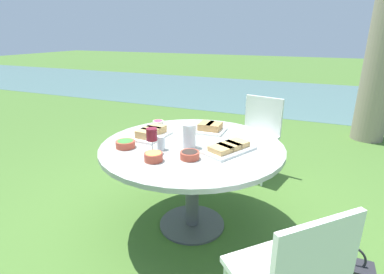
% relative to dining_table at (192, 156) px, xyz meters
% --- Properties ---
extents(ground_plane, '(40.00, 40.00, 0.00)m').
position_rel_dining_table_xyz_m(ground_plane, '(0.00, 0.00, -0.64)').
color(ground_plane, '#446B2B').
extents(river_strip, '(40.00, 4.69, 0.01)m').
position_rel_dining_table_xyz_m(river_strip, '(0.00, 6.10, -0.64)').
color(river_strip, '#4C706B').
rests_on(river_strip, ground_plane).
extents(dining_table, '(1.43, 1.43, 0.74)m').
position_rel_dining_table_xyz_m(dining_table, '(0.00, 0.00, 0.00)').
color(dining_table, '#4C4C51').
rests_on(dining_table, ground_plane).
extents(chair_near_right, '(0.52, 0.51, 0.89)m').
position_rel_dining_table_xyz_m(chair_near_right, '(0.29, 1.23, -0.12)').
color(chair_near_right, white).
rests_on(chair_near_right, ground_plane).
extents(water_pitcher, '(0.11, 0.10, 0.18)m').
position_rel_dining_table_xyz_m(water_pitcher, '(0.01, -0.07, 0.19)').
color(water_pitcher, silver).
rests_on(water_pitcher, dining_table).
extents(wine_glass, '(0.08, 0.08, 0.18)m').
position_rel_dining_table_xyz_m(wine_glass, '(-0.20, -0.27, 0.23)').
color(wine_glass, silver).
rests_on(wine_glass, dining_table).
extents(platter_bread_main, '(0.37, 0.44, 0.06)m').
position_rel_dining_table_xyz_m(platter_bread_main, '(0.31, -0.03, 0.13)').
color(platter_bread_main, white).
rests_on(platter_bread_main, dining_table).
extents(platter_charcuterie, '(0.24, 0.35, 0.08)m').
position_rel_dining_table_xyz_m(platter_charcuterie, '(-0.38, 0.02, 0.14)').
color(platter_charcuterie, white).
rests_on(platter_charcuterie, dining_table).
extents(platter_sandwich_side, '(0.34, 0.25, 0.08)m').
position_rel_dining_table_xyz_m(platter_sandwich_side, '(0.01, 0.36, 0.13)').
color(platter_sandwich_side, white).
rests_on(platter_sandwich_side, dining_table).
extents(bowl_fries, '(0.13, 0.13, 0.06)m').
position_rel_dining_table_xyz_m(bowl_fries, '(-0.12, -0.40, 0.13)').
color(bowl_fries, '#B74733').
rests_on(bowl_fries, dining_table).
extents(bowl_salad, '(0.15, 0.15, 0.05)m').
position_rel_dining_table_xyz_m(bowl_salad, '(-0.44, -0.26, 0.13)').
color(bowl_salad, '#B74733').
rests_on(bowl_salad, dining_table).
extents(bowl_olives, '(0.14, 0.14, 0.05)m').
position_rel_dining_table_xyz_m(bowl_olives, '(0.10, -0.27, 0.13)').
color(bowl_olives, '#B74733').
rests_on(bowl_olives, dining_table).
extents(bowl_dip_red, '(0.10, 0.10, 0.05)m').
position_rel_dining_table_xyz_m(bowl_dip_red, '(-0.48, 0.32, 0.13)').
color(bowl_dip_red, beige).
rests_on(bowl_dip_red, dining_table).
extents(cup_water_near, '(0.06, 0.06, 0.10)m').
position_rel_dining_table_xyz_m(cup_water_near, '(-0.17, -0.19, 0.15)').
color(cup_water_near, silver).
rests_on(cup_water_near, dining_table).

